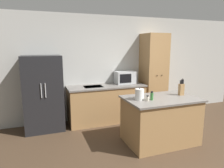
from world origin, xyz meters
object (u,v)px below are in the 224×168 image
object	(u,v)px
spice_bottle_tall_dark	(142,94)
spice_bottle_short_red	(152,96)
spice_bottle_green_herb	(148,98)
refrigerator	(43,93)
pantry_cabinet	(153,75)
knife_block	(181,89)
kettle	(140,94)
microwave	(125,77)
spice_bottle_amber_oil	(137,94)

from	to	relation	value
spice_bottle_tall_dark	spice_bottle_short_red	size ratio (longest dim) A/B	0.96
spice_bottle_tall_dark	spice_bottle_green_herb	xyz separation A→B (m)	(-0.02, -0.25, -0.03)
refrigerator	pantry_cabinet	world-z (taller)	pantry_cabinet
pantry_cabinet	spice_bottle_tall_dark	bearing A→B (deg)	-128.79
knife_block	kettle	size ratio (longest dim) A/B	1.47
pantry_cabinet	spice_bottle_green_herb	distance (m)	1.88
knife_block	spice_bottle_short_red	size ratio (longest dim) A/B	2.03
microwave	knife_block	xyz separation A→B (m)	(0.57, -1.47, -0.05)
refrigerator	pantry_cabinet	xyz separation A→B (m)	(2.79, 0.04, 0.26)
refrigerator	knife_block	distance (m)	2.92
spice_bottle_tall_dark	spice_bottle_green_herb	size ratio (longest dim) A/B	1.55
pantry_cabinet	spice_bottle_tall_dark	xyz separation A→B (m)	(-1.04, -1.30, -0.12)
spice_bottle_short_red	kettle	world-z (taller)	kettle
spice_bottle_green_herb	refrigerator	bearing A→B (deg)	138.82
refrigerator	kettle	xyz separation A→B (m)	(1.63, -1.39, 0.16)
spice_bottle_amber_oil	kettle	world-z (taller)	kettle
spice_bottle_amber_oil	spice_bottle_green_herb	distance (m)	0.27
pantry_cabinet	spice_bottle_short_red	bearing A→B (deg)	-122.22
spice_bottle_tall_dark	kettle	distance (m)	0.17
spice_bottle_amber_oil	pantry_cabinet	bearing A→B (deg)	48.38
microwave	spice_bottle_tall_dark	distance (m)	1.41
pantry_cabinet	kettle	size ratio (longest dim) A/B	9.56
microwave	spice_bottle_amber_oil	xyz separation A→B (m)	(-0.37, -1.38, -0.10)
spice_bottle_green_herb	spice_bottle_short_red	bearing A→B (deg)	16.69
spice_bottle_tall_dark	kettle	bearing A→B (deg)	-132.01
spice_bottle_short_red	spice_bottle_amber_oil	distance (m)	0.30
spice_bottle_tall_dark	spice_bottle_amber_oil	xyz separation A→B (m)	(-0.10, 0.01, -0.00)
spice_bottle_short_red	spice_bottle_amber_oil	bearing A→B (deg)	130.41
spice_bottle_tall_dark	pantry_cabinet	bearing A→B (deg)	51.21
spice_bottle_tall_dark	kettle	size ratio (longest dim) A/B	0.70
spice_bottle_amber_oil	spice_bottle_green_herb	bearing A→B (deg)	-71.20
knife_block	pantry_cabinet	bearing A→B (deg)	81.53
pantry_cabinet	spice_bottle_green_herb	bearing A→B (deg)	-124.41
microwave	knife_block	world-z (taller)	knife_block
knife_block	spice_bottle_green_herb	bearing A→B (deg)	-169.42
microwave	spice_bottle_green_herb	size ratio (longest dim) A/B	4.99
pantry_cabinet	spice_bottle_short_red	xyz separation A→B (m)	(-0.95, -1.51, -0.12)
refrigerator	spice_bottle_green_herb	bearing A→B (deg)	-41.18
pantry_cabinet	spice_bottle_short_red	distance (m)	1.79
knife_block	spice_bottle_short_red	bearing A→B (deg)	-170.29
pantry_cabinet	knife_block	world-z (taller)	pantry_cabinet
microwave	kettle	distance (m)	1.56
knife_block	spice_bottle_amber_oil	bearing A→B (deg)	174.12
pantry_cabinet	microwave	world-z (taller)	pantry_cabinet
pantry_cabinet	microwave	size ratio (longest dim) A/B	4.26
spice_bottle_tall_dark	microwave	bearing A→B (deg)	79.19
spice_bottle_short_red	knife_block	bearing A→B (deg)	9.71
spice_bottle_short_red	spice_bottle_green_herb	bearing A→B (deg)	-163.31
microwave	spice_bottle_short_red	world-z (taller)	microwave
spice_bottle_amber_oil	kettle	xyz separation A→B (m)	(-0.01, -0.13, 0.03)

